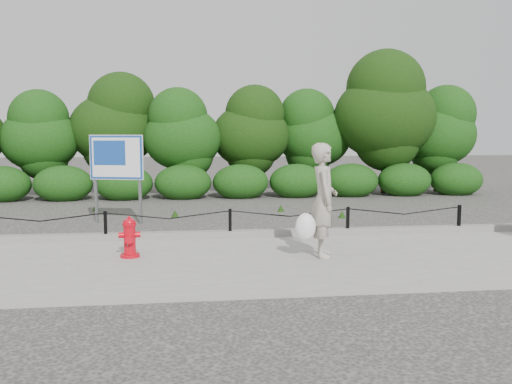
{
  "coord_description": "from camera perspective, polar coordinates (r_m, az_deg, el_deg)",
  "views": [
    {
      "loc": [
        -0.88,
        -10.99,
        2.19
      ],
      "look_at": [
        0.56,
        0.2,
        1.0
      ],
      "focal_mm": 38.0,
      "sensor_mm": 36.0,
      "label": 1
    }
  ],
  "objects": [
    {
      "name": "pedestrian",
      "position": [
        9.44,
        7.01,
        -1.02
      ],
      "size": [
        0.81,
        0.78,
        1.98
      ],
      "rotation": [
        0.0,
        0.0,
        1.42
      ],
      "color": "#A79F8F",
      "rests_on": "sidewalk"
    },
    {
      "name": "ground",
      "position": [
        11.24,
        -2.73,
        -5.22
      ],
      "size": [
        90.0,
        90.0,
        0.0
      ],
      "primitive_type": "plane",
      "color": "#2D2B28",
      "rests_on": "ground"
    },
    {
      "name": "fire_hydrant",
      "position": [
        9.64,
        -13.16,
        -4.71
      ],
      "size": [
        0.38,
        0.39,
        0.71
      ],
      "rotation": [
        0.0,
        0.0,
        0.07
      ],
      "color": "red",
      "rests_on": "sidewalk"
    },
    {
      "name": "chain_barrier",
      "position": [
        11.16,
        -2.75,
        -2.92
      ],
      "size": [
        10.06,
        0.06,
        0.6
      ],
      "color": "black",
      "rests_on": "sidewalk"
    },
    {
      "name": "curb",
      "position": [
        11.26,
        -2.76,
        -4.42
      ],
      "size": [
        14.0,
        0.22,
        0.14
      ],
      "primitive_type": "cube",
      "color": "slate",
      "rests_on": "sidewalk"
    },
    {
      "name": "sidewalk",
      "position": [
        9.29,
        -1.73,
        -7.37
      ],
      "size": [
        14.0,
        4.0,
        0.08
      ],
      "primitive_type": "cube",
      "color": "gray",
      "rests_on": "ground"
    },
    {
      "name": "advertising_sign",
      "position": [
        13.74,
        -14.48,
        3.15
      ],
      "size": [
        1.33,
        0.46,
        2.19
      ],
      "rotation": [
        0.0,
        0.0,
        -0.28
      ],
      "color": "slate",
      "rests_on": "ground"
    },
    {
      "name": "treeline",
      "position": [
        20.01,
        -1.74,
        7.06
      ],
      "size": [
        20.25,
        3.85,
        5.2
      ],
      "color": "black",
      "rests_on": "ground"
    }
  ]
}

